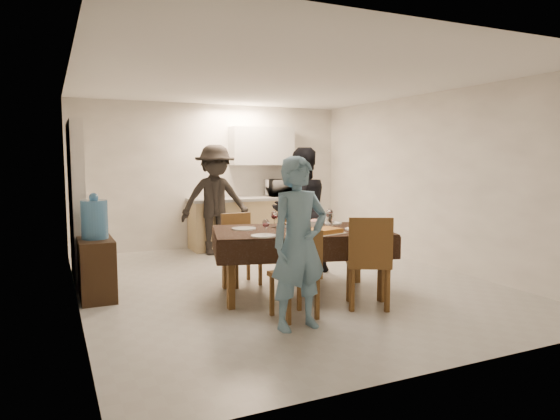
{
  "coord_description": "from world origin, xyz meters",
  "views": [
    {
      "loc": [
        -2.73,
        -5.83,
        1.63
      ],
      "look_at": [
        -0.17,
        -0.3,
        0.99
      ],
      "focal_mm": 32.0,
      "sensor_mm": 36.0,
      "label": 1
    }
  ],
  "objects": [
    {
      "name": "water_jug",
      "position": [
        -2.28,
        0.24,
        0.93
      ],
      "size": [
        0.3,
        0.3,
        0.45
      ],
      "primitive_type": "cylinder",
      "color": "#4682B9",
      "rests_on": "console"
    },
    {
      "name": "person_near",
      "position": [
        -0.61,
        -1.67,
        0.83
      ],
      "size": [
        0.63,
        0.45,
        1.65
      ],
      "primitive_type": "imported",
      "rotation": [
        0.0,
        0.0,
        0.09
      ],
      "color": "#618BA6",
      "rests_on": "floor"
    },
    {
      "name": "plate_far_right",
      "position": [
        0.54,
        -0.32,
        0.79
      ],
      "size": [
        0.28,
        0.28,
        0.02
      ],
      "primitive_type": "cylinder",
      "color": "silver",
      "rests_on": "dining_table"
    },
    {
      "name": "mushroom_dish",
      "position": [
        -0.11,
        -0.34,
        0.8
      ],
      "size": [
        0.19,
        0.19,
        0.03
      ],
      "primitive_type": "cylinder",
      "color": "silver",
      "rests_on": "dining_table"
    },
    {
      "name": "chair_near_right",
      "position": [
        0.39,
        -1.46,
        0.62
      ],
      "size": [
        0.62,
        0.65,
        0.55
      ],
      "rotation": [
        0.0,
        0.0,
        -0.49
      ],
      "color": "brown",
      "rests_on": "floor"
    },
    {
      "name": "plate_far_left",
      "position": [
        -0.66,
        -0.32,
        0.79
      ],
      "size": [
        0.29,
        0.29,
        0.02
      ],
      "primitive_type": "cylinder",
      "color": "silver",
      "rests_on": "dining_table"
    },
    {
      "name": "kitchen_base_cabinet",
      "position": [
        0.6,
        2.68,
        0.43
      ],
      "size": [
        2.2,
        0.6,
        0.86
      ],
      "primitive_type": "cube",
      "color": "tan",
      "rests_on": "floor"
    },
    {
      "name": "wine_glass_c",
      "position": [
        -0.26,
        -0.32,
        0.89
      ],
      "size": [
        0.09,
        0.09,
        0.2
      ],
      "primitive_type": null,
      "color": "white",
      "rests_on": "dining_table"
    },
    {
      "name": "wall_left",
      "position": [
        -2.5,
        0.0,
        1.3
      ],
      "size": [
        0.02,
        6.0,
        2.6
      ],
      "primitive_type": "cube",
      "color": "white",
      "rests_on": "floor"
    },
    {
      "name": "upper_cabinet",
      "position": [
        0.9,
        2.82,
        1.85
      ],
      "size": [
        1.2,
        0.34,
        0.7
      ],
      "primitive_type": "cube",
      "color": "silver",
      "rests_on": "wall_back"
    },
    {
      "name": "wall_front",
      "position": [
        0.0,
        -3.0,
        1.3
      ],
      "size": [
        5.0,
        0.02,
        2.6
      ],
      "primitive_type": "cube",
      "color": "white",
      "rests_on": "floor"
    },
    {
      "name": "microwave",
      "position": [
        1.26,
        2.68,
        1.07
      ],
      "size": [
        0.58,
        0.39,
        0.32
      ],
      "primitive_type": "imported",
      "rotation": [
        0.0,
        0.0,
        3.14
      ],
      "color": "silver",
      "rests_on": "kitchen_worktop"
    },
    {
      "name": "chair_far_right",
      "position": [
        0.39,
        0.05,
        0.55
      ],
      "size": [
        0.43,
        0.43,
        0.49
      ],
      "rotation": [
        0.0,
        0.0,
        3.18
      ],
      "color": "brown",
      "rests_on": "floor"
    },
    {
      "name": "floor",
      "position": [
        0.0,
        0.0,
        0.0
      ],
      "size": [
        5.0,
        6.0,
        0.02
      ],
      "primitive_type": "cube",
      "color": "#AEAEA9",
      "rests_on": "ground"
    },
    {
      "name": "ceiling",
      "position": [
        0.0,
        0.0,
        2.6
      ],
      "size": [
        5.0,
        6.0,
        0.02
      ],
      "primitive_type": "cube",
      "color": "white",
      "rests_on": "wall_back"
    },
    {
      "name": "person_kitchen",
      "position": [
        -0.2,
        2.23,
        0.93
      ],
      "size": [
        1.2,
        0.69,
        1.85
      ],
      "primitive_type": "imported",
      "color": "black",
      "rests_on": "floor"
    },
    {
      "name": "salad_bowl",
      "position": [
        0.24,
        -0.44,
        0.82
      ],
      "size": [
        0.17,
        0.17,
        0.07
      ],
      "primitive_type": "cylinder",
      "color": "silver",
      "rests_on": "dining_table"
    },
    {
      "name": "wall_back",
      "position": [
        0.0,
        3.0,
        1.3
      ],
      "size": [
        5.0,
        0.02,
        2.6
      ],
      "primitive_type": "cube",
      "color": "white",
      "rests_on": "floor"
    },
    {
      "name": "dining_table",
      "position": [
        -0.06,
        -0.62,
        0.75
      ],
      "size": [
        2.25,
        1.65,
        0.79
      ],
      "rotation": [
        0.0,
        0.0,
        -0.26
      ],
      "color": "black",
      "rests_on": "floor"
    },
    {
      "name": "chair_far_left",
      "position": [
        -0.51,
        0.05,
        0.56
      ],
      "size": [
        0.45,
        0.45,
        0.49
      ],
      "rotation": [
        0.0,
        0.0,
        3.24
      ],
      "color": "brown",
      "rests_on": "floor"
    },
    {
      "name": "wall_right",
      "position": [
        2.5,
        0.0,
        1.3
      ],
      "size": [
        0.02,
        6.0,
        2.6
      ],
      "primitive_type": "cube",
      "color": "white",
      "rests_on": "floor"
    },
    {
      "name": "kitchen_worktop",
      "position": [
        0.6,
        2.68,
        0.89
      ],
      "size": [
        2.24,
        0.64,
        0.05
      ],
      "primitive_type": "cube",
      "color": "#9B9A97",
      "rests_on": "kitchen_base_cabinet"
    },
    {
      "name": "chair_near_left",
      "position": [
        -0.51,
        -1.45,
        0.56
      ],
      "size": [
        0.45,
        0.45,
        0.49
      ],
      "rotation": [
        0.0,
        0.0,
        0.09
      ],
      "color": "brown",
      "rests_on": "floor"
    },
    {
      "name": "wine_bottle",
      "position": [
        -0.11,
        -0.57,
        0.94
      ],
      "size": [
        0.08,
        0.08,
        0.31
      ],
      "primitive_type": null,
      "color": "black",
      "rests_on": "dining_table"
    },
    {
      "name": "savoury_tart",
      "position": [
        0.04,
        -1.0,
        0.81
      ],
      "size": [
        0.51,
        0.43,
        0.05
      ],
      "primitive_type": "cube",
      "rotation": [
        0.0,
        0.0,
        0.27
      ],
      "color": "#AC8232",
      "rests_on": "dining_table"
    },
    {
      "name": "person_far",
      "position": [
        0.49,
        0.43,
        0.89
      ],
      "size": [
        0.88,
        0.7,
        1.78
      ],
      "primitive_type": "imported",
      "rotation": [
        0.0,
        0.0,
        3.17
      ],
      "color": "black",
      "rests_on": "floor"
    },
    {
      "name": "plate_near_left",
      "position": [
        -0.66,
        -0.92,
        0.79
      ],
      "size": [
        0.27,
        0.27,
        0.02
      ],
      "primitive_type": "cylinder",
      "color": "silver",
      "rests_on": "dining_table"
    },
    {
      "name": "stub_partition",
      "position": [
        -2.42,
        1.2,
        1.05
      ],
      "size": [
        0.15,
        1.4,
        2.1
      ],
      "primitive_type": "cube",
      "color": "beige",
      "rests_on": "floor"
    },
    {
      "name": "console",
      "position": [
        -2.28,
        0.24,
        0.35
      ],
      "size": [
        0.38,
        0.76,
        0.7
      ],
      "primitive_type": "cube",
      "color": "#301F10",
      "rests_on": "floor"
    },
    {
      "name": "wine_glass_b",
      "position": [
        0.49,
        -0.37,
        0.89
      ],
      "size": [
        0.09,
        0.09,
        0.2
      ],
      "primitive_type": null,
      "color": "white",
      "rests_on": "dining_table"
    },
    {
      "name": "plate_near_right",
      "position": [
        0.54,
        -0.92,
        0.79
      ],
      "size": [
        0.28,
        0.28,
        0.02
      ],
      "primitive_type": "cylinder",
      "color": "silver",
      "rests_on": "dining_table"
    },
    {
      "name": "water_pitcher",
      "position": [
        0.29,
        -0.67,
        0.88
      ],
      "size": [
        0.12,
        0.12,
        0.18
      ],
      "primitive_type": "cylinder",
      "color": "white",
      "rests_on": "dining_table"
    },
    {
      "name": "wine_glass_a",
      "position": [
        -0.61,
        -0.87,
        0.88
      ],
      "size": [
        0.08,
        0.08,
        0.18
      ],
      "primitive_type": null,
      "color": "white",
      "rests_on": "dining_table"
    }
  ]
}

